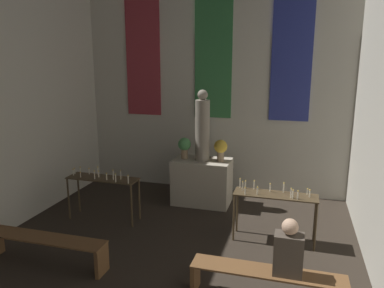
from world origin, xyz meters
name	(u,v)px	position (x,y,z in m)	size (l,w,h in m)	color
wall_back	(214,73)	(0.00, 9.53, 2.78)	(6.38, 0.16, 5.51)	beige
altar	(202,181)	(0.00, 8.50, 0.49)	(1.23, 0.75, 0.98)	#ADA38E
statue	(202,128)	(0.00, 8.50, 1.68)	(0.31, 0.31, 1.50)	gray
flower_vase_left	(184,146)	(-0.40, 8.50, 1.27)	(0.28, 0.28, 0.46)	#937A5B
flower_vase_right	(221,148)	(0.40, 8.50, 1.27)	(0.28, 0.28, 0.46)	#937A5B
candle_rack_left	(103,183)	(-1.64, 7.13, 0.74)	(1.41, 0.42, 1.06)	#473823
candle_rack_right	(275,201)	(1.64, 7.14, 0.74)	(1.41, 0.42, 1.04)	#473823
pew_back_left	(45,245)	(-1.67, 5.37, 0.33)	(1.97, 0.36, 0.46)	brown
pew_back_right	(267,279)	(1.67, 5.37, 0.33)	(1.97, 0.36, 0.46)	brown
person_seated	(289,250)	(1.92, 5.37, 0.78)	(0.36, 0.24, 0.74)	#4C4238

